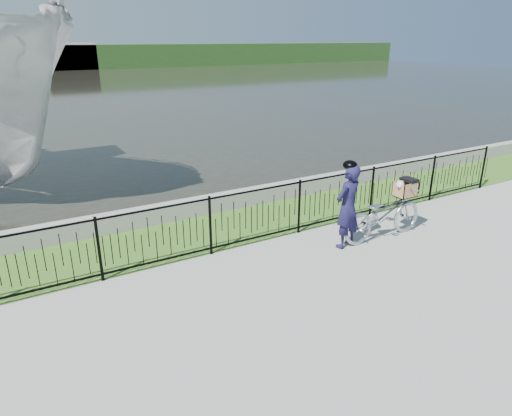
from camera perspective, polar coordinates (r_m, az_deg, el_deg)
ground at (r=7.90m, az=6.08°, el=-8.54°), size 120.00×120.00×0.00m
grass_strip at (r=9.89m, az=-2.79°, el=-2.21°), size 60.00×2.00×0.01m
water at (r=38.93m, az=-24.58°, el=13.10°), size 120.00×120.00×0.00m
quay_wall at (r=10.66m, az=-5.29°, el=0.56°), size 60.00×0.30×0.40m
fence at (r=8.86m, az=0.15°, el=-0.97°), size 14.00×0.06×1.15m
far_treeline at (r=65.69m, az=-27.74°, el=16.27°), size 120.00×6.00×3.00m
far_building_right at (r=64.86m, az=-22.19°, el=17.13°), size 6.00×3.00×3.20m
bicycle_rig at (r=9.46m, az=15.67°, el=-0.64°), size 1.97×0.69×1.18m
cyclist at (r=8.79m, az=11.39°, el=0.33°), size 0.67×0.52×1.71m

